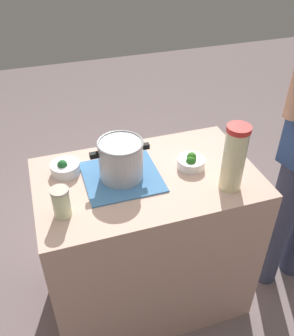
# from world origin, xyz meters

# --- Properties ---
(ground_plane) EXTENTS (8.00, 8.00, 0.00)m
(ground_plane) POSITION_xyz_m (0.00, 0.00, 0.00)
(ground_plane) COLOR slate
(counter_slab) EXTENTS (1.06, 0.64, 0.91)m
(counter_slab) POSITION_xyz_m (0.00, 0.00, 0.45)
(counter_slab) COLOR #D3A895
(counter_slab) RESTS_ON ground_plane
(dish_cloth) EXTENTS (0.35, 0.34, 0.01)m
(dish_cloth) POSITION_xyz_m (-0.11, 0.03, 0.91)
(dish_cloth) COLOR teal
(dish_cloth) RESTS_ON counter_slab
(cooking_pot) EXTENTS (0.28, 0.21, 0.19)m
(cooking_pot) POSITION_xyz_m (-0.11, 0.03, 1.02)
(cooking_pot) COLOR #B7B7BC
(cooking_pot) RESTS_ON dish_cloth
(lemonade_pitcher) EXTENTS (0.10, 0.10, 0.32)m
(lemonade_pitcher) POSITION_xyz_m (0.33, -0.19, 1.07)
(lemonade_pitcher) COLOR beige
(lemonade_pitcher) RESTS_ON counter_slab
(mason_jar) EXTENTS (0.08, 0.08, 0.14)m
(mason_jar) POSITION_xyz_m (-0.41, -0.14, 0.98)
(mason_jar) COLOR beige
(mason_jar) RESTS_ON counter_slab
(broccoli_bowl_front) EXTENTS (0.13, 0.13, 0.08)m
(broccoli_bowl_front) POSITION_xyz_m (0.23, 0.00, 0.94)
(broccoli_bowl_front) COLOR silver
(broccoli_bowl_front) RESTS_ON counter_slab
(broccoli_bowl_center) EXTENTS (0.14, 0.14, 0.08)m
(broccoli_bowl_center) POSITION_xyz_m (-0.36, 0.15, 0.94)
(broccoli_bowl_center) COLOR silver
(broccoli_bowl_center) RESTS_ON counter_slab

